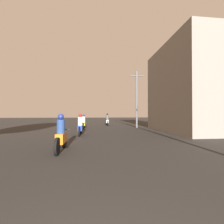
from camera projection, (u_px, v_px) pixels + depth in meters
motorcycle_orange at (61, 136)px, 6.15m from camera, size 0.60×1.99×1.54m
motorcycle_blue at (80, 127)px, 10.73m from camera, size 0.60×1.97×1.54m
motorcycle_yellow at (84, 123)px, 15.40m from camera, size 0.60×2.07×1.48m
motorcycle_white at (107, 121)px, 19.72m from camera, size 0.60×2.06×1.60m
building_right_near at (186, 89)px, 13.14m from camera, size 4.24×7.69×7.52m
utility_pole_far at (137, 98)px, 16.66m from camera, size 1.60×0.20×6.27m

